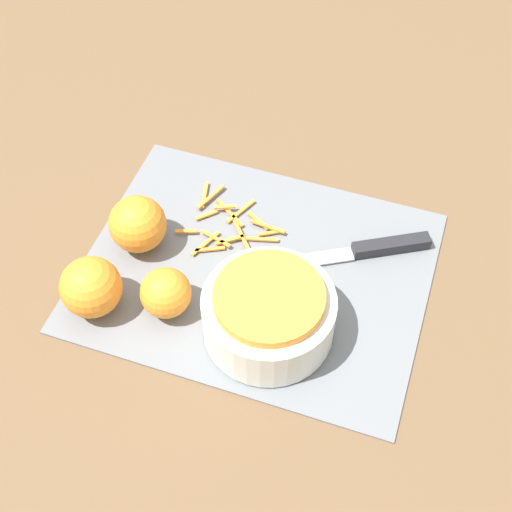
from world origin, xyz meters
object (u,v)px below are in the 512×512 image
object	(u,v)px
orange_left	(91,287)
orange_back	(138,224)
knife	(371,249)
orange_right	(166,293)
bowl_speckled	(269,313)

from	to	relation	value
orange_left	orange_back	xyz separation A→B (m)	(-0.01, -0.12, -0.00)
knife	orange_left	distance (m)	0.39
orange_right	orange_back	distance (m)	0.12
orange_left	orange_back	distance (m)	0.12
knife	orange_left	world-z (taller)	orange_left
bowl_speckled	orange_back	world-z (taller)	same
bowl_speckled	orange_right	bearing A→B (deg)	4.38
bowl_speckled	orange_left	bearing A→B (deg)	9.29
bowl_speckled	knife	size ratio (longest dim) A/B	0.70
bowl_speckled	knife	distance (m)	0.20
knife	orange_right	distance (m)	0.30
orange_right	orange_back	bearing A→B (deg)	-48.26
orange_right	orange_back	world-z (taller)	orange_back
bowl_speckled	orange_right	distance (m)	0.14
orange_left	orange_right	world-z (taller)	orange_left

